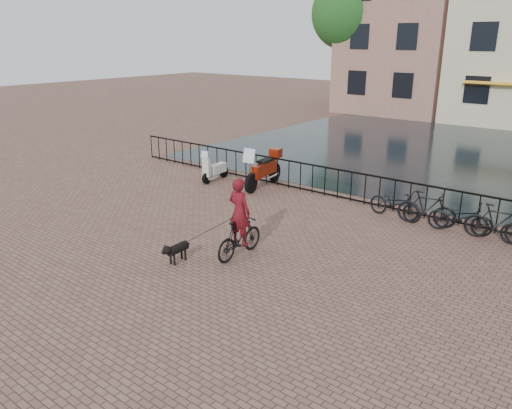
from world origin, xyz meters
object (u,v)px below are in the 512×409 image
Objects in this scene: motorcycle at (263,165)px; scooter at (215,164)px; dog at (178,251)px; cyclist at (239,223)px.

motorcycle is 1.99m from scooter.
scooter is at bearing 123.48° from dog.
motorcycle is at bearing 107.63° from dog.
scooter reaches higher than dog.
cyclist is 1.01× the size of motorcycle.
motorcycle is (-3.26, 5.13, -0.08)m from cyclist.
cyclist reaches higher than motorcycle.
cyclist is 6.08m from motorcycle.
motorcycle is (-2.31, 6.32, 0.53)m from dog.
cyclist is 2.81× the size of dog.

